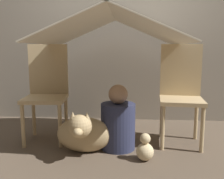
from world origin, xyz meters
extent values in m
plane|color=brown|center=(0.00, 0.00, 0.00)|extent=(8.80, 8.80, 0.00)
cube|color=gray|center=(0.00, 1.09, 1.25)|extent=(7.00, 0.05, 2.50)
cylinder|color=#D1B27F|center=(-0.81, 0.04, 0.20)|extent=(0.04, 0.04, 0.41)
cylinder|color=#D1B27F|center=(-0.47, 0.07, 0.20)|extent=(0.04, 0.04, 0.41)
cylinder|color=#D1B27F|center=(-0.84, 0.38, 0.20)|extent=(0.04, 0.04, 0.41)
cylinder|color=#D1B27F|center=(-0.50, 0.41, 0.20)|extent=(0.04, 0.04, 0.41)
cube|color=#D1B27F|center=(-0.65, 0.22, 0.43)|extent=(0.43, 0.43, 0.04)
cube|color=#D1B27F|center=(-0.67, 0.40, 0.70)|extent=(0.40, 0.06, 0.51)
cylinder|color=#D1B27F|center=(0.47, 0.07, 0.20)|extent=(0.04, 0.04, 0.41)
cylinder|color=#D1B27F|center=(0.81, 0.03, 0.20)|extent=(0.04, 0.04, 0.41)
cylinder|color=#D1B27F|center=(0.50, 0.41, 0.20)|extent=(0.04, 0.04, 0.41)
cylinder|color=#D1B27F|center=(0.84, 0.37, 0.20)|extent=(0.04, 0.04, 0.41)
cube|color=#D1B27F|center=(0.65, 0.22, 0.43)|extent=(0.44, 0.44, 0.04)
cube|color=#D1B27F|center=(0.67, 0.40, 0.70)|extent=(0.40, 0.07, 0.51)
cube|color=silver|center=(-0.33, 0.22, 1.10)|extent=(0.66, 1.14, 0.29)
cube|color=silver|center=(0.33, 0.22, 1.10)|extent=(0.66, 1.14, 0.29)
cube|color=silver|center=(0.00, 0.22, 1.24)|extent=(0.04, 1.14, 0.01)
cylinder|color=#2D3351|center=(0.06, 0.08, 0.21)|extent=(0.31, 0.31, 0.42)
sphere|color=tan|center=(0.06, 0.08, 0.51)|extent=(0.17, 0.17, 0.17)
ellipsoid|color=tan|center=(-0.23, -0.02, 0.16)|extent=(0.49, 0.19, 0.32)
sphere|color=tan|center=(-0.23, -0.21, 0.29)|extent=(0.19, 0.19, 0.19)
ellipsoid|color=tan|center=(-0.23, -0.29, 0.27)|extent=(0.08, 0.10, 0.07)
cone|color=tan|center=(-0.29, -0.21, 0.37)|extent=(0.07, 0.07, 0.09)
cone|color=tan|center=(-0.17, -0.21, 0.37)|extent=(0.07, 0.07, 0.09)
sphere|color=beige|center=(0.30, -0.16, 0.07)|extent=(0.15, 0.15, 0.15)
sphere|color=beige|center=(0.30, -0.16, 0.19)|extent=(0.09, 0.09, 0.09)
camera|label=1|loc=(0.16, -2.12, 0.90)|focal=40.00mm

